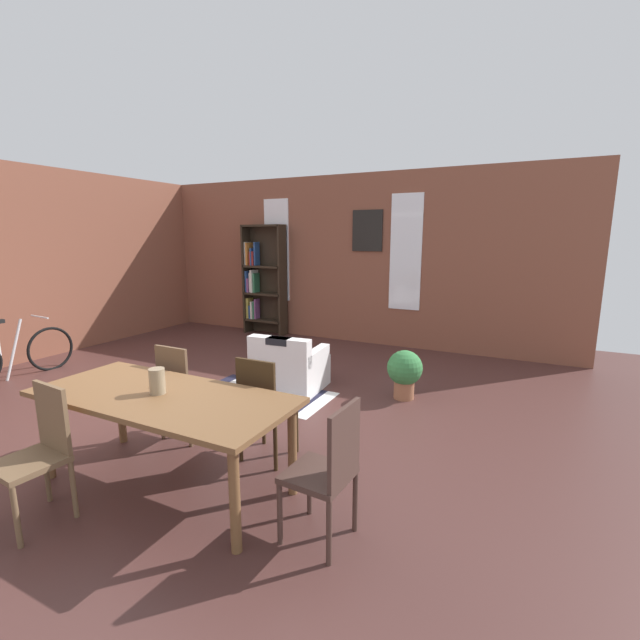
# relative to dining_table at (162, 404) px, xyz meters

# --- Properties ---
(ground_plane) EXTENTS (10.96, 10.96, 0.00)m
(ground_plane) POSITION_rel_dining_table_xyz_m (-0.86, 0.90, -0.69)
(ground_plane) COLOR #4B2C28
(back_wall_brick) EXTENTS (8.47, 0.12, 3.04)m
(back_wall_brick) POSITION_rel_dining_table_xyz_m (-0.86, 5.17, 0.84)
(back_wall_brick) COLOR brown
(back_wall_brick) RESTS_ON ground
(window_pane_0) EXTENTS (0.55, 0.02, 1.98)m
(window_pane_0) POSITION_rel_dining_table_xyz_m (-2.17, 5.10, 0.99)
(window_pane_0) COLOR white
(window_pane_1) EXTENTS (0.55, 0.02, 1.98)m
(window_pane_1) POSITION_rel_dining_table_xyz_m (0.45, 5.10, 0.99)
(window_pane_1) COLOR white
(dining_table) EXTENTS (2.10, 0.90, 0.77)m
(dining_table) POSITION_rel_dining_table_xyz_m (0.00, 0.00, 0.00)
(dining_table) COLOR brown
(dining_table) RESTS_ON ground
(vase_on_table) EXTENTS (0.12, 0.12, 0.20)m
(vase_on_table) POSITION_rel_dining_table_xyz_m (-0.04, 0.00, 0.18)
(vase_on_table) COLOR #998466
(vase_on_table) RESTS_ON dining_table
(tealight_candle_0) EXTENTS (0.04, 0.04, 0.04)m
(tealight_candle_0) POSITION_rel_dining_table_xyz_m (-0.15, 0.10, 0.10)
(tealight_candle_0) COLOR silver
(tealight_candle_0) RESTS_ON dining_table
(dining_chair_far_left) EXTENTS (0.40, 0.40, 0.95)m
(dining_chair_far_left) POSITION_rel_dining_table_xyz_m (-0.47, 0.68, -0.17)
(dining_chair_far_left) COLOR brown
(dining_chair_far_left) RESTS_ON ground
(dining_chair_head_right) EXTENTS (0.42, 0.42, 0.95)m
(dining_chair_head_right) POSITION_rel_dining_table_xyz_m (1.42, -0.00, -0.17)
(dining_chair_head_right) COLOR #462F29
(dining_chair_head_right) RESTS_ON ground
(dining_chair_far_right) EXTENTS (0.40, 0.40, 0.95)m
(dining_chair_far_right) POSITION_rel_dining_table_xyz_m (0.47, 0.68, -0.17)
(dining_chair_far_right) COLOR #352413
(dining_chair_far_right) RESTS_ON ground
(dining_chair_near_left) EXTENTS (0.43, 0.43, 0.95)m
(dining_chair_near_left) POSITION_rel_dining_table_xyz_m (-0.47, -0.68, -0.17)
(dining_chair_near_left) COLOR brown
(dining_chair_near_left) RESTS_ON ground
(bookshelf_tall) EXTENTS (0.89, 0.29, 2.17)m
(bookshelf_tall) POSITION_rel_dining_table_xyz_m (-2.43, 4.94, 0.41)
(bookshelf_tall) COLOR #2D2319
(bookshelf_tall) RESTS_ON ground
(armchair_white) EXTENTS (0.86, 0.86, 0.75)m
(armchair_white) POSITION_rel_dining_table_xyz_m (-0.25, 2.32, -0.41)
(armchair_white) COLOR white
(armchair_white) RESTS_ON ground
(bicycle_second) EXTENTS (0.44, 1.62, 0.87)m
(bicycle_second) POSITION_rel_dining_table_xyz_m (-3.89, 1.00, -0.35)
(bicycle_second) COLOR black
(bicycle_second) RESTS_ON ground
(potted_plant_by_shelf) EXTENTS (0.43, 0.43, 0.60)m
(potted_plant_by_shelf) POSITION_rel_dining_table_xyz_m (1.16, 2.68, -0.34)
(potted_plant_by_shelf) COLOR #9E6042
(potted_plant_by_shelf) RESTS_ON ground
(striped_rug) EXTENTS (1.68, 0.90, 0.01)m
(striped_rug) POSITION_rel_dining_table_xyz_m (-0.44, 2.03, -0.68)
(striped_rug) COLOR #1E1E33
(striped_rug) RESTS_ON ground
(framed_picture) EXTENTS (0.56, 0.03, 0.72)m
(framed_picture) POSITION_rel_dining_table_xyz_m (-0.26, 5.10, 1.36)
(framed_picture) COLOR black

